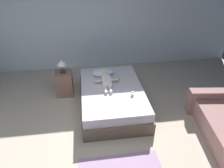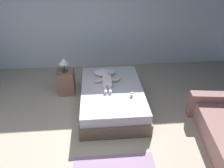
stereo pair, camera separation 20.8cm
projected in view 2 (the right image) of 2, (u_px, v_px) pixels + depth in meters
The scene contains 9 objects.
ground_plane at pixel (100, 144), 3.68m from camera, with size 8.00×8.00×0.00m, color #B7A894.
wall_behind_bed at pixel (95, 19), 5.49m from camera, with size 8.00×0.12×2.65m, color silver.
bed at pixel (112, 97), 4.46m from camera, with size 1.30×1.91×0.46m.
pillow at pixel (105, 72), 4.74m from camera, with size 0.48×0.30×0.15m.
baby at pixel (107, 80), 4.46m from camera, with size 0.51×0.69×0.17m.
toothbrush at pixel (120, 80), 4.59m from camera, with size 0.07×0.12×0.02m.
nightstand at pixel (66, 82), 4.88m from camera, with size 0.37×0.40×0.56m.
lamp at pixel (63, 62), 4.60m from camera, with size 0.21×0.21×0.32m.
baby_bottle at pixel (132, 94), 4.09m from camera, with size 0.09×0.12×0.08m.
Camera 2 is at (0.01, -2.55, 2.86)m, focal length 34.02 mm.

